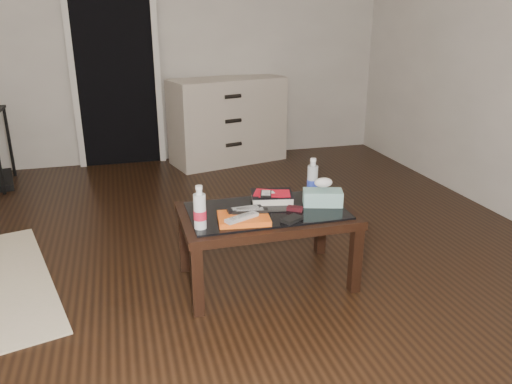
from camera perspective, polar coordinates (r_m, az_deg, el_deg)
ground at (r=3.37m, az=-6.79°, el=-7.60°), size 5.00×5.00×0.00m
doorway at (r=5.46m, az=-15.79°, el=13.60°), size 0.90×0.08×2.07m
coffee_table at (r=2.93m, az=1.20°, el=-3.21°), size 1.00×0.60×0.46m
dresser at (r=5.43m, az=-3.25°, el=8.13°), size 1.29×0.78×0.90m
magazines at (r=2.75m, az=-1.43°, el=-3.02°), size 0.30×0.24×0.03m
remote_silver at (r=2.70m, az=-1.63°, el=-2.91°), size 0.20×0.13×0.02m
remote_black_front at (r=2.79m, az=-0.71°, el=-2.14°), size 0.21×0.08×0.02m
remote_black_back at (r=2.81m, az=-1.28°, el=-1.95°), size 0.20×0.06×0.02m
textbook at (r=3.05m, az=1.82°, el=-0.53°), size 0.29×0.25×0.05m
dvd_mailers at (r=3.04m, az=1.63°, el=-0.09°), size 0.23×0.20×0.01m
ipod at (r=2.99m, az=1.15°, el=-0.21°), size 0.09×0.12×0.02m
flip_phone at (r=2.90m, az=4.47°, el=-1.90°), size 0.10×0.09×0.02m
wallet at (r=2.76m, az=4.12°, el=-3.11°), size 0.14×0.12×0.02m
water_bottle_left at (r=2.64m, az=-6.46°, el=-1.73°), size 0.08×0.08×0.24m
water_bottle_right at (r=3.13m, az=6.48°, el=1.75°), size 0.07×0.07×0.24m
tissue_box at (r=3.00m, az=7.62°, el=-0.63°), size 0.26×0.18×0.09m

